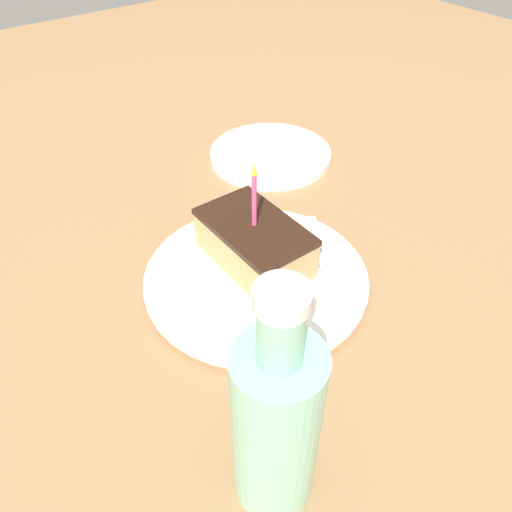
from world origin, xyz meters
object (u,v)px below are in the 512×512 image
plate (256,278)px  cake_slice (256,241)px  side_plate (270,154)px  bottle (276,424)px  fork (326,274)px

plate → cake_slice: 0.04m
plate → side_plate: 0.30m
cake_slice → side_plate: bearing=48.0°
bottle → plate: bearing=56.4°
cake_slice → fork: (0.05, -0.07, -0.03)m
cake_slice → bottle: 0.28m
cake_slice → fork: size_ratio=0.81×
plate → side_plate: bearing=48.4°
cake_slice → fork: bearing=-56.2°
plate → fork: fork is taller
bottle → side_plate: bottle is taller
fork → bottle: bottle is taller
side_plate → fork: bearing=-115.8°
cake_slice → bottle: bottle is taller
fork → side_plate: bearing=64.2°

